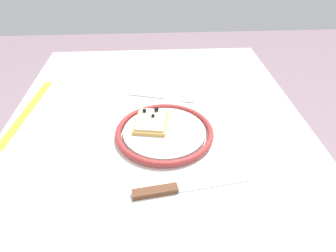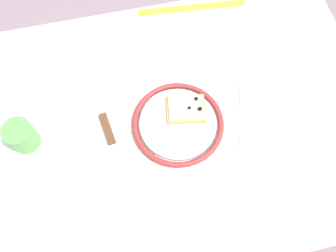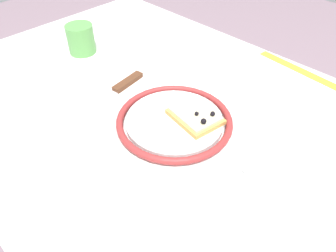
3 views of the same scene
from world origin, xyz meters
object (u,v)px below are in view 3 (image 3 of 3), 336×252
object	(u,v)px
dining_table	(166,142)
plate	(174,121)
cup	(81,39)
pizza_slice_near	(195,116)
knife	(119,89)
measuring_tape	(316,78)
fork	(245,170)

from	to	relation	value
dining_table	plate	bearing A→B (deg)	157.95
dining_table	cup	bearing A→B (deg)	-3.73
pizza_slice_near	knife	distance (m)	0.21
plate	measuring_tape	world-z (taller)	plate
plate	cup	bearing A→B (deg)	-5.82
fork	cup	size ratio (longest dim) A/B	2.56
plate	fork	world-z (taller)	plate
dining_table	measuring_tape	size ratio (longest dim) A/B	3.54
pizza_slice_near	knife	world-z (taller)	pizza_slice_near
dining_table	fork	bearing A→B (deg)	175.56
dining_table	pizza_slice_near	xyz separation A→B (m)	(-0.07, -0.01, 0.12)
dining_table	pizza_slice_near	distance (m)	0.14
dining_table	plate	distance (m)	0.11
measuring_tape	cup	bearing A→B (deg)	37.87
pizza_slice_near	cup	world-z (taller)	cup
pizza_slice_near	cup	distance (m)	0.42
fork	measuring_tape	bearing A→B (deg)	-82.62
fork	measuring_tape	world-z (taller)	fork
dining_table	fork	xyz separation A→B (m)	(-0.22, 0.02, 0.10)
cup	measuring_tape	bearing A→B (deg)	-147.41
pizza_slice_near	cup	xyz separation A→B (m)	(0.42, -0.01, 0.02)
knife	fork	size ratio (longest dim) A/B	1.21
pizza_slice_near	cup	size ratio (longest dim) A/B	1.45
cup	measuring_tape	size ratio (longest dim) A/B	0.24
pizza_slice_near	knife	size ratio (longest dim) A/B	0.47
knife	plate	bearing A→B (deg)	-178.28
plate	measuring_tape	size ratio (longest dim) A/B	0.73
pizza_slice_near	fork	distance (m)	0.15
plate	fork	size ratio (longest dim) A/B	1.21
dining_table	pizza_slice_near	world-z (taller)	pizza_slice_near
dining_table	measuring_tape	bearing A→B (deg)	-115.79
cup	measuring_tape	distance (m)	0.62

